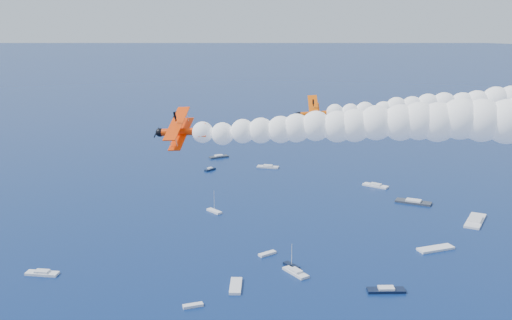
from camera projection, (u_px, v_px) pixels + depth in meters
The scene contains 5 objects.
biplane_lead at pixel (317, 114), 107.45m from camera, with size 6.78×7.60×4.58m, color #E55204, non-canonical shape.
biplane_trail at pixel (183, 132), 88.86m from camera, with size 7.55×8.47×5.10m, color #FB3B05, non-canonical shape.
smoke_trail_lead at pixel (494, 102), 105.63m from camera, with size 53.08×29.77×10.95m, color white, non-canonical shape.
smoke_trail_trail at pixel (398, 124), 83.05m from camera, with size 55.92×22.89×10.95m, color white, non-canonical shape.
spectator_boats at pixel (408, 251), 191.29m from camera, with size 241.12×166.04×0.70m.
Camera 1 is at (49.30, -59.70, 74.67)m, focal length 45.14 mm.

